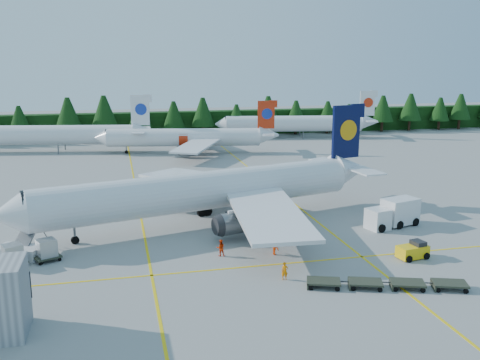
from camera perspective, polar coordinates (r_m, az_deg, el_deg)
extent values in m
plane|color=gray|center=(56.22, 4.62, -6.54)|extent=(320.00, 320.00, 0.00)
cube|color=yellow|center=(72.91, -10.83, -2.22)|extent=(0.25, 120.00, 0.01)
cube|color=yellow|center=(76.25, 4.36, -1.37)|extent=(0.25, 120.00, 0.01)
cube|color=yellow|center=(50.90, 6.70, -8.68)|extent=(80.00, 0.25, 0.01)
cube|color=black|center=(134.40, -6.08, 6.00)|extent=(220.00, 4.00, 6.00)
cylinder|color=silver|center=(60.73, -4.14, -1.17)|extent=(37.32, 13.68, 4.40)
cone|color=silver|center=(56.10, -23.47, -3.39)|extent=(4.09, 5.04, 4.40)
cube|color=#060D33|center=(70.22, 11.24, 5.07)|extent=(4.14, 1.43, 6.82)
cube|color=silver|center=(70.53, -4.73, 0.22)|extent=(14.45, 17.47, 1.25)
cylinder|color=slate|center=(67.39, -5.44, -1.73)|extent=(4.20, 3.18, 2.31)
cube|color=silver|center=(54.31, 3.06, -3.56)|extent=(7.58, 16.87, 1.25)
cylinder|color=slate|center=(56.22, -0.45, -4.61)|extent=(4.20, 3.18, 2.31)
cylinder|color=slate|center=(57.62, -17.22, -5.63)|extent=(0.26, 0.26, 1.87)
cylinder|color=silver|center=(108.67, -6.02, 4.55)|extent=(30.69, 9.15, 3.59)
cone|color=silver|center=(110.90, -14.60, 4.37)|extent=(3.13, 4.00, 3.59)
cube|color=red|center=(108.41, 2.80, 6.98)|extent=(3.41, 0.94, 5.57)
cube|color=silver|center=(116.18, -4.46, 4.84)|extent=(7.08, 14.06, 1.02)
cylinder|color=slate|center=(114.03, -5.39, 4.03)|extent=(3.35, 2.42, 1.89)
cube|color=silver|center=(101.08, -4.73, 3.66)|extent=(11.18, 14.41, 1.02)
cylinder|color=slate|center=(103.75, -5.66, 3.17)|extent=(3.35, 2.42, 1.89)
cylinder|color=slate|center=(110.35, -12.02, 3.17)|extent=(0.22, 0.22, 1.53)
cylinder|color=silver|center=(115.99, -19.51, 4.56)|extent=(33.72, 9.87, 3.95)
cube|color=silver|center=(111.60, -10.61, 7.33)|extent=(3.75, 1.01, 6.12)
cylinder|color=silver|center=(130.37, 5.76, 6.00)|extent=(32.85, 9.49, 3.84)
cone|color=silver|center=(128.85, -2.08, 5.98)|extent=(3.32, 4.26, 3.84)
cube|color=silver|center=(133.79, 13.43, 7.96)|extent=(3.65, 0.97, 5.96)
cylinder|color=slate|center=(129.39, 0.27, 4.82)|extent=(0.23, 0.23, 1.54)
cube|color=silver|center=(55.64, -22.46, -7.11)|extent=(4.72, 3.74, 1.10)
cube|color=slate|center=(56.68, -21.50, -4.81)|extent=(3.11, 4.28, 2.96)
cube|color=slate|center=(57.92, -20.55, -2.98)|extent=(2.13, 1.84, 0.12)
cube|color=silver|center=(61.62, 14.49, -4.05)|extent=(2.71, 2.71, 2.31)
cube|color=black|center=(61.47, 14.52, -3.56)|extent=(2.36, 2.51, 0.99)
cube|color=silver|center=(63.72, 16.70, -3.17)|extent=(4.47, 3.39, 2.86)
cube|color=yellow|center=(53.86, 17.91, -7.26)|extent=(3.11, 2.01, 1.14)
cube|color=black|center=(54.01, 18.47, -6.43)|extent=(1.24, 1.50, 0.52)
cube|color=#313526|center=(45.71, 8.91, -10.61)|extent=(3.17, 2.54, 0.16)
cube|color=#313526|center=(46.23, 13.24, -10.53)|extent=(3.17, 2.54, 0.16)
cube|color=#313526|center=(47.00, 17.44, -10.39)|extent=(3.17, 2.54, 0.16)
cube|color=#313526|center=(48.01, 21.48, -10.21)|extent=(3.17, 2.54, 0.16)
cube|color=#313526|center=(53.59, -23.01, -8.07)|extent=(2.81, 2.55, 0.15)
cube|color=#A5A8AA|center=(53.30, -23.09, -7.18)|extent=(2.11, 2.09, 1.61)
cube|color=#313526|center=(53.83, -19.86, -7.71)|extent=(2.81, 2.55, 0.15)
cube|color=#A5A8AA|center=(53.54, -19.93, -6.82)|extent=(2.11, 2.09, 1.61)
imported|color=orange|center=(46.64, 4.79, -9.65)|extent=(0.63, 0.47, 1.56)
imported|color=red|center=(51.83, -2.08, -7.24)|extent=(0.81, 0.64, 1.64)
imported|color=#E53804|center=(52.19, 3.75, -7.01)|extent=(0.66, 0.84, 1.81)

